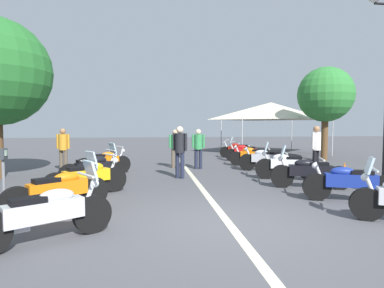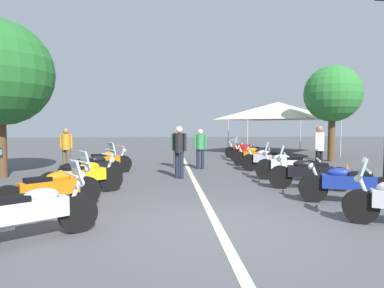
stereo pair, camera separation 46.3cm
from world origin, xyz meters
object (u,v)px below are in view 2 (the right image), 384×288
at_px(motorcycle_left_row_2, 83,177).
at_px(motorcycle_right_row_2, 309,173).
at_px(traffic_cone_2, 347,173).
at_px(motorcycle_right_row_4, 268,160).
at_px(motorcycle_left_row_1, 51,189).
at_px(motorcycle_right_row_3, 287,165).
at_px(motorcycle_right_row_5, 256,156).
at_px(motorcycle_left_row_3, 93,168).
at_px(bystander_1, 179,148).
at_px(bystander_3, 200,146).
at_px(motorcycle_left_row_4, 105,161).
at_px(roadside_tree_0, 333,94).
at_px(motorcycle_right_row_1, 347,184).
at_px(event_tent, 278,111).
at_px(bystander_2, 66,146).
at_px(bystander_0, 319,146).
at_px(motorcycle_right_row_6, 249,152).
at_px(motorcycle_right_row_7, 243,150).
at_px(bystander_4, 177,146).
at_px(motorcycle_left_row_0, 31,212).

height_order(motorcycle_left_row_2, motorcycle_right_row_2, motorcycle_right_row_2).
bearing_deg(traffic_cone_2, motorcycle_right_row_4, 34.77).
xyz_separation_m(motorcycle_left_row_1, motorcycle_right_row_3, (3.22, -6.17, 0.00)).
relative_size(motorcycle_right_row_5, traffic_cone_2, 3.17).
bearing_deg(motorcycle_left_row_3, bystander_1, -19.55).
bearing_deg(bystander_3, motorcycle_left_row_4, 106.94).
height_order(motorcycle_left_row_2, roadside_tree_0, roadside_tree_0).
bearing_deg(motorcycle_left_row_2, motorcycle_right_row_5, 6.23).
height_order(motorcycle_right_row_3, bystander_1, bystander_1).
relative_size(motorcycle_left_row_1, motorcycle_right_row_1, 0.88).
height_order(roadside_tree_0, event_tent, roadside_tree_0).
distance_m(motorcycle_left_row_3, event_tent, 13.40).
bearing_deg(roadside_tree_0, motorcycle_left_row_4, 107.32).
relative_size(bystander_2, bystander_3, 1.02).
distance_m(motorcycle_right_row_2, bystander_0, 2.96).
relative_size(motorcycle_right_row_2, bystander_3, 1.32).
bearing_deg(motorcycle_right_row_6, bystander_0, 132.94).
xyz_separation_m(motorcycle_right_row_3, bystander_2, (2.81, 7.71, 0.49)).
height_order(motorcycle_left_row_3, bystander_3, bystander_3).
xyz_separation_m(motorcycle_right_row_6, traffic_cone_2, (-5.68, -1.52, -0.16)).
xyz_separation_m(bystander_1, event_tent, (8.85, -6.56, 1.63)).
relative_size(motorcycle_right_row_3, roadside_tree_0, 0.43).
distance_m(motorcycle_left_row_1, roadside_tree_0, 13.48).
height_order(motorcycle_left_row_2, bystander_1, bystander_1).
xyz_separation_m(motorcycle_left_row_4, traffic_cone_2, (-2.36, -7.70, -0.16)).
bearing_deg(motorcycle_right_row_5, motorcycle_left_row_2, 57.66).
distance_m(motorcycle_right_row_1, traffic_cone_2, 2.88).
height_order(motorcycle_right_row_7, bystander_3, bystander_3).
xyz_separation_m(motorcycle_right_row_1, motorcycle_right_row_3, (3.06, 0.19, 0.02)).
distance_m(motorcycle_left_row_1, motorcycle_right_row_3, 6.96).
bearing_deg(bystander_2, bystander_0, -86.64).
xyz_separation_m(motorcycle_right_row_7, bystander_2, (-3.83, 7.96, 0.52)).
relative_size(bystander_2, roadside_tree_0, 0.36).
distance_m(motorcycle_right_row_3, bystander_3, 3.78).
bearing_deg(motorcycle_left_row_4, motorcycle_right_row_1, -67.77).
distance_m(bystander_2, bystander_3, 5.24).
height_order(motorcycle_right_row_1, motorcycle_right_row_2, motorcycle_right_row_2).
bearing_deg(motorcycle_left_row_4, motorcycle_right_row_3, -46.30).
bearing_deg(motorcycle_right_row_7, roadside_tree_0, -175.98).
bearing_deg(bystander_4, motorcycle_left_row_1, 144.26).
bearing_deg(motorcycle_left_row_4, traffic_cone_2, -47.01).
bearing_deg(bystander_1, motorcycle_left_row_0, 7.75).
relative_size(motorcycle_left_row_0, motorcycle_left_row_1, 1.03).
bearing_deg(motorcycle_right_row_3, traffic_cone_2, 177.91).
height_order(motorcycle_left_row_4, motorcycle_right_row_6, motorcycle_right_row_6).
distance_m(motorcycle_right_row_5, bystander_1, 4.43).
relative_size(motorcycle_left_row_2, motorcycle_right_row_7, 0.99).
xyz_separation_m(motorcycle_right_row_3, motorcycle_right_row_6, (5.09, -0.15, -0.02)).
bearing_deg(motorcycle_right_row_5, bystander_0, 140.32).
relative_size(bystander_0, event_tent, 0.30).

